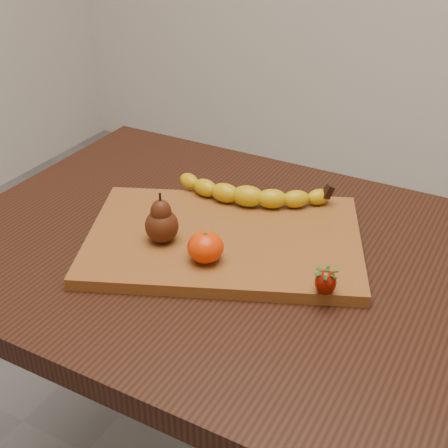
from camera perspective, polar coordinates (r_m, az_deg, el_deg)
The scene contains 6 objects.
table at distance 1.09m, azimuth 1.57°, elevation -6.74°, with size 1.00×0.70×0.76m.
cutting_board at distance 1.04m, azimuth 0.00°, elevation -1.42°, with size 0.45×0.30×0.02m, color brown.
banana at distance 1.11m, azimuth 2.18°, elevation 2.56°, with size 0.24×0.06×0.04m, color #CEA609, non-canonical shape.
pear at distance 1.00m, azimuth -5.75°, elevation 0.59°, with size 0.05×0.05×0.09m, color #451C0B, non-canonical shape.
mandarin at distance 0.96m, azimuth -1.70°, elevation -2.13°, with size 0.06×0.06×0.05m, color #E63302.
strawberry at distance 0.90m, azimuth 9.28°, elevation -5.21°, with size 0.03×0.03×0.04m, color #7E0F03, non-canonical shape.
Camera 1 is at (0.39, -0.77, 1.32)m, focal length 50.00 mm.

